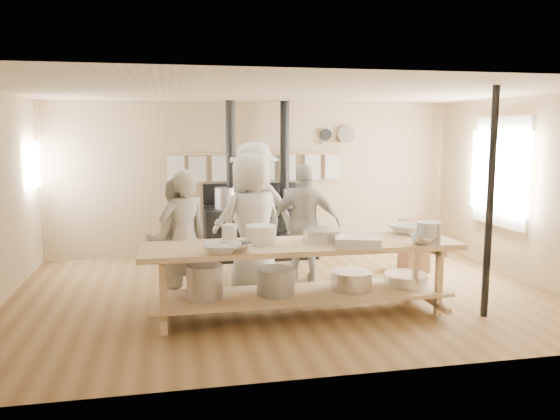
% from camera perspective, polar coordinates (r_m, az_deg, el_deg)
% --- Properties ---
extents(ground, '(7.00, 7.00, 0.00)m').
position_cam_1_polar(ground, '(7.25, 0.53, -8.64)').
color(ground, brown).
rests_on(ground, ground).
extents(room_shell, '(7.00, 7.00, 7.00)m').
position_cam_1_polar(room_shell, '(6.96, 0.55, 4.26)').
color(room_shell, tan).
rests_on(room_shell, ground).
extents(window_right, '(0.09, 1.50, 1.65)m').
position_cam_1_polar(window_right, '(8.90, 22.13, 3.72)').
color(window_right, beige).
rests_on(window_right, ground).
extents(left_opening, '(0.00, 0.90, 0.90)m').
position_cam_1_polar(left_opening, '(9.03, -24.37, 4.29)').
color(left_opening, white).
rests_on(left_opening, ground).
extents(stove, '(1.90, 0.75, 2.60)m').
position_cam_1_polar(stove, '(9.16, -2.28, -1.74)').
color(stove, black).
rests_on(stove, ground).
extents(towel_rail, '(3.00, 0.04, 0.47)m').
position_cam_1_polar(towel_rail, '(9.32, -2.56, 4.81)').
color(towel_rail, tan).
rests_on(towel_rail, ground).
extents(back_wall_shelf, '(0.63, 0.14, 0.32)m').
position_cam_1_polar(back_wall_shelf, '(9.67, 6.07, 7.58)').
color(back_wall_shelf, tan).
rests_on(back_wall_shelf, ground).
extents(prep_table, '(3.60, 0.90, 0.85)m').
position_cam_1_polar(prep_table, '(6.27, 2.19, -6.42)').
color(prep_table, tan).
rests_on(prep_table, ground).
extents(support_post, '(0.08, 0.08, 2.60)m').
position_cam_1_polar(support_post, '(6.52, 21.09, 0.59)').
color(support_post, black).
rests_on(support_post, ground).
extents(cook_far_left, '(0.72, 0.63, 1.67)m').
position_cam_1_polar(cook_far_left, '(6.56, -10.03, -3.07)').
color(cook_far_left, '#9E998C').
rests_on(cook_far_left, ground).
extents(cook_left, '(0.76, 0.59, 1.54)m').
position_cam_1_polar(cook_left, '(6.74, -10.83, -3.32)').
color(cook_left, '#9E998C').
rests_on(cook_left, ground).
extents(cook_center, '(1.06, 0.90, 1.85)m').
position_cam_1_polar(cook_center, '(6.91, -2.92, -1.62)').
color(cook_center, '#9E998C').
rests_on(cook_center, ground).
extents(cook_right, '(1.04, 0.60, 1.66)m').
position_cam_1_polar(cook_right, '(7.57, 2.64, -1.46)').
color(cook_right, '#9E998C').
rests_on(cook_right, ground).
extents(cook_by_window, '(1.46, 1.26, 1.95)m').
position_cam_1_polar(cook_by_window, '(7.78, -2.70, -0.11)').
color(cook_by_window, '#9E998C').
rests_on(cook_by_window, ground).
extents(chair, '(0.37, 0.37, 0.78)m').
position_cam_1_polar(chair, '(8.54, 13.75, -4.69)').
color(chair, brown).
rests_on(chair, ground).
extents(bowl_white_a, '(0.48, 0.48, 0.10)m').
position_cam_1_polar(bowl_white_a, '(5.71, -6.05, -4.01)').
color(bowl_white_a, white).
rests_on(bowl_white_a, prep_table).
extents(bowl_steel_a, '(0.45, 0.45, 0.10)m').
position_cam_1_polar(bowl_steel_a, '(5.73, -4.54, -3.94)').
color(bowl_steel_a, silver).
rests_on(bowl_steel_a, prep_table).
extents(bowl_white_b, '(0.61, 0.61, 0.11)m').
position_cam_1_polar(bowl_white_b, '(6.96, 13.23, -1.91)').
color(bowl_white_b, white).
rests_on(bowl_white_b, prep_table).
extents(bowl_steel_b, '(0.44, 0.44, 0.10)m').
position_cam_1_polar(bowl_steel_b, '(6.33, 14.85, -3.03)').
color(bowl_steel_b, silver).
rests_on(bowl_steel_b, prep_table).
extents(roasting_pan, '(0.57, 0.46, 0.11)m').
position_cam_1_polar(roasting_pan, '(6.03, 8.12, -3.34)').
color(roasting_pan, '#B2B2B7').
rests_on(roasting_pan, prep_table).
extents(mixing_bowl_large, '(0.56, 0.56, 0.14)m').
position_cam_1_polar(mixing_bowl_large, '(6.28, 4.46, -2.65)').
color(mixing_bowl_large, silver).
rests_on(mixing_bowl_large, prep_table).
extents(bucket_galv, '(0.28, 0.28, 0.25)m').
position_cam_1_polar(bucket_galv, '(6.34, 15.29, -2.33)').
color(bucket_galv, gray).
rests_on(bucket_galv, prep_table).
extents(deep_bowl_enamel, '(0.39, 0.39, 0.21)m').
position_cam_1_polar(deep_bowl_enamel, '(6.11, -2.04, -2.60)').
color(deep_bowl_enamel, white).
rests_on(deep_bowl_enamel, prep_table).
extents(pitcher, '(0.17, 0.17, 0.25)m').
position_cam_1_polar(pitcher, '(5.96, -5.32, -2.71)').
color(pitcher, white).
rests_on(pitcher, prep_table).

